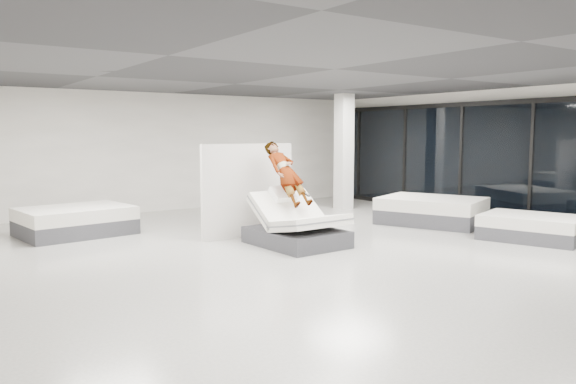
% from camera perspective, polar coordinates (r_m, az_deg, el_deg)
% --- Properties ---
extents(room, '(14.00, 14.04, 3.20)m').
position_cam_1_polar(room, '(9.74, 4.70, 2.93)').
color(room, '#B5B3AB').
rests_on(room, ground).
extents(hero_bed, '(1.43, 1.84, 1.11)m').
position_cam_1_polar(hero_bed, '(10.62, 0.90, -3.65)').
color(hero_bed, '#37373C').
rests_on(hero_bed, floor).
extents(person, '(0.63, 1.42, 1.32)m').
position_cam_1_polar(person, '(10.77, -0.14, 0.70)').
color(person, slate).
rests_on(person, hero_bed).
extents(remote, '(0.06, 0.14, 0.08)m').
position_cam_1_polar(remote, '(10.64, 1.94, -0.27)').
color(remote, black).
rests_on(remote, person).
extents(divider_panel, '(2.10, 0.10, 1.90)m').
position_cam_1_polar(divider_panel, '(11.51, -4.08, 0.17)').
color(divider_panel, silver).
rests_on(divider_panel, floor).
extents(flat_bed_right_far, '(2.41, 2.71, 0.62)m').
position_cam_1_polar(flat_bed_right_far, '(13.58, 14.39, -1.85)').
color(flat_bed_right_far, '#37373C').
rests_on(flat_bed_right_far, floor).
extents(flat_bed_right_near, '(1.85, 2.14, 0.50)m').
position_cam_1_polar(flat_bed_right_near, '(12.19, 23.48, -3.33)').
color(flat_bed_right_near, '#37373C').
rests_on(flat_bed_right_near, floor).
extents(flat_bed_left_far, '(2.32, 1.86, 0.59)m').
position_cam_1_polar(flat_bed_left_far, '(12.54, -20.79, -2.77)').
color(flat_bed_left_far, '#37373C').
rests_on(flat_bed_left_far, floor).
extents(column, '(0.40, 0.40, 3.20)m').
position_cam_1_polar(column, '(15.75, 5.69, 4.08)').
color(column, silver).
rests_on(column, floor).
extents(storefront_glazing, '(0.12, 13.40, 2.92)m').
position_cam_1_polar(storefront_glazing, '(14.22, 23.52, 2.81)').
color(storefront_glazing, '#1E2732').
rests_on(storefront_glazing, floor).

